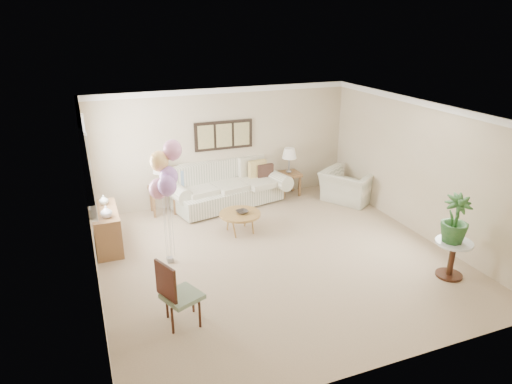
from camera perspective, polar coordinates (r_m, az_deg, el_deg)
ground_plane at (r=8.26m, az=2.54°, el=-8.08°), size 6.00×6.00×0.00m
room_shell at (r=7.64m, az=1.70°, el=2.82°), size 6.04×6.04×2.60m
wall_art_triptych at (r=10.30m, az=-4.05°, el=7.09°), size 1.35×0.06×0.65m
sofa at (r=10.37m, az=-3.64°, el=0.49°), size 2.88×1.50×0.99m
end_table_left at (r=10.05m, az=-11.69°, el=0.06°), size 0.54×0.49×0.59m
end_table_right at (r=10.91m, az=4.11°, el=1.98°), size 0.52×0.47×0.56m
lamp_left at (r=9.88m, az=-11.91°, el=2.90°), size 0.32×0.32×0.56m
lamp_right at (r=10.75m, az=4.18°, el=4.75°), size 0.34×0.34×0.60m
coffee_table at (r=8.99m, az=-2.01°, el=-2.84°), size 0.82×0.82×0.41m
decor_bowl at (r=8.95m, az=-1.73°, el=-2.51°), size 0.27×0.27×0.06m
armchair at (r=10.76m, az=11.39°, el=0.70°), size 1.40×1.45×0.72m
side_table at (r=8.10m, az=23.41°, el=-6.70°), size 0.59×0.59×0.64m
potted_plant at (r=7.87m, az=23.67°, el=-3.11°), size 0.57×0.57×0.79m
accent_chair at (r=6.45m, az=-9.88°, el=-12.28°), size 0.62×0.62×0.96m
credenza at (r=8.86m, az=-18.17°, el=-4.38°), size 0.46×1.20×0.74m
vase_white at (r=8.36m, az=-18.22°, el=-2.35°), size 0.22×0.22×0.21m
vase_sage at (r=8.96m, az=-18.51°, el=-0.93°), size 0.20×0.20×0.18m
balloon_cluster at (r=7.56m, az=-11.28°, el=2.33°), size 0.60×0.58×2.17m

